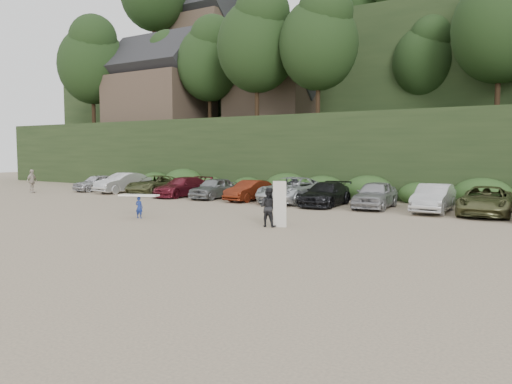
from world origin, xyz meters
The scene contains 6 objects.
ground centered at (0.00, 0.00, 0.00)m, with size 120.00×120.00×0.00m, color tan.
hillside_backdrop centered at (-0.26, 35.93, 11.22)m, with size 90.00×41.50×28.00m.
parked_cars centered at (-0.80, 10.04, 0.75)m, with size 40.00×6.21×1.63m.
distant_walker centered at (-23.20, 5.79, 0.92)m, with size 1.08×0.45×1.85m, color #B4A798.
child_surfer centered at (-5.33, -0.10, 0.80)m, with size 2.02×1.21×1.17m.
adult_surfer centered at (1.50, 1.02, 0.87)m, with size 1.31×0.70×2.03m.
Camera 1 is at (12.72, -17.51, 3.35)m, focal length 35.00 mm.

